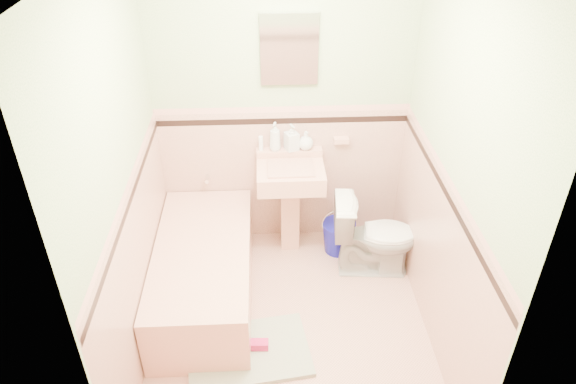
{
  "coord_description": "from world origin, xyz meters",
  "views": [
    {
      "loc": [
        -0.15,
        -2.75,
        2.99
      ],
      "look_at": [
        0.0,
        0.25,
        1.0
      ],
      "focal_mm": 33.54,
      "sensor_mm": 36.0,
      "label": 1
    }
  ],
  "objects_px": {
    "sink": "(290,210)",
    "bucket": "(338,237)",
    "soap_bottle_right": "(306,140)",
    "toilet": "(375,236)",
    "soap_bottle_mid": "(292,137)",
    "bathtub": "(204,274)",
    "soap_bottle_left": "(275,136)",
    "shoe": "(258,345)",
    "medicine_cabinet": "(289,49)"
  },
  "relations": [
    {
      "from": "sink",
      "to": "bucket",
      "type": "bearing_deg",
      "value": -3.74
    },
    {
      "from": "soap_bottle_right",
      "to": "bucket",
      "type": "xyz_separation_m",
      "value": [
        0.28,
        -0.21,
        -0.83
      ]
    },
    {
      "from": "soap_bottle_right",
      "to": "toilet",
      "type": "height_order",
      "value": "soap_bottle_right"
    },
    {
      "from": "sink",
      "to": "soap_bottle_mid",
      "type": "distance_m",
      "value": 0.61
    },
    {
      "from": "bucket",
      "to": "soap_bottle_right",
      "type": "bearing_deg",
      "value": 143.32
    },
    {
      "from": "bathtub",
      "to": "toilet",
      "type": "distance_m",
      "value": 1.37
    },
    {
      "from": "soap_bottle_left",
      "to": "toilet",
      "type": "distance_m",
      "value": 1.12
    },
    {
      "from": "shoe",
      "to": "bucket",
      "type": "bearing_deg",
      "value": 59.47
    },
    {
      "from": "bucket",
      "to": "soap_bottle_left",
      "type": "bearing_deg",
      "value": 158.45
    },
    {
      "from": "medicine_cabinet",
      "to": "bucket",
      "type": "relative_size",
      "value": 1.89
    },
    {
      "from": "bathtub",
      "to": "sink",
      "type": "xyz_separation_m",
      "value": [
        0.68,
        0.53,
        0.19
      ]
    },
    {
      "from": "soap_bottle_mid",
      "to": "soap_bottle_right",
      "type": "distance_m",
      "value": 0.12
    },
    {
      "from": "bathtub",
      "to": "sink",
      "type": "relative_size",
      "value": 1.8
    },
    {
      "from": "medicine_cabinet",
      "to": "shoe",
      "type": "xyz_separation_m",
      "value": [
        -0.28,
        -1.3,
        -1.64
      ]
    },
    {
      "from": "soap_bottle_left",
      "to": "soap_bottle_mid",
      "type": "height_order",
      "value": "soap_bottle_left"
    },
    {
      "from": "soap_bottle_left",
      "to": "soap_bottle_mid",
      "type": "bearing_deg",
      "value": 0.0
    },
    {
      "from": "soap_bottle_left",
      "to": "shoe",
      "type": "xyz_separation_m",
      "value": [
        -0.17,
        -1.27,
        -0.94
      ]
    },
    {
      "from": "soap_bottle_right",
      "to": "shoe",
      "type": "height_order",
      "value": "soap_bottle_right"
    },
    {
      "from": "sink",
      "to": "shoe",
      "type": "xyz_separation_m",
      "value": [
        -0.28,
        -1.09,
        -0.35
      ]
    },
    {
      "from": "soap_bottle_left",
      "to": "bucket",
      "type": "xyz_separation_m",
      "value": [
        0.52,
        -0.21,
        -0.87
      ]
    },
    {
      "from": "soap_bottle_right",
      "to": "sink",
      "type": "bearing_deg",
      "value": -126.15
    },
    {
      "from": "bucket",
      "to": "medicine_cabinet",
      "type": "bearing_deg",
      "value": 149.94
    },
    {
      "from": "bathtub",
      "to": "toilet",
      "type": "height_order",
      "value": "toilet"
    },
    {
      "from": "medicine_cabinet",
      "to": "bathtub",
      "type": "bearing_deg",
      "value": -132.58
    },
    {
      "from": "sink",
      "to": "soap_bottle_right",
      "type": "distance_m",
      "value": 0.59
    },
    {
      "from": "medicine_cabinet",
      "to": "shoe",
      "type": "relative_size",
      "value": 3.6
    },
    {
      "from": "medicine_cabinet",
      "to": "soap_bottle_right",
      "type": "bearing_deg",
      "value": -12.85
    },
    {
      "from": "soap_bottle_left",
      "to": "soap_bottle_mid",
      "type": "xyz_separation_m",
      "value": [
        0.13,
        0.0,
        -0.01
      ]
    },
    {
      "from": "bathtub",
      "to": "medicine_cabinet",
      "type": "relative_size",
      "value": 2.83
    },
    {
      "from": "sink",
      "to": "soap_bottle_mid",
      "type": "height_order",
      "value": "soap_bottle_mid"
    },
    {
      "from": "soap_bottle_right",
      "to": "medicine_cabinet",
      "type": "bearing_deg",
      "value": 167.15
    },
    {
      "from": "bathtub",
      "to": "bucket",
      "type": "bearing_deg",
      "value": 24.8
    },
    {
      "from": "soap_bottle_right",
      "to": "bucket",
      "type": "relative_size",
      "value": 0.55
    },
    {
      "from": "soap_bottle_right",
      "to": "toilet",
      "type": "bearing_deg",
      "value": -40.67
    },
    {
      "from": "soap_bottle_mid",
      "to": "bucket",
      "type": "distance_m",
      "value": 0.96
    },
    {
      "from": "soap_bottle_left",
      "to": "bucket",
      "type": "bearing_deg",
      "value": -21.55
    },
    {
      "from": "bathtub",
      "to": "soap_bottle_right",
      "type": "xyz_separation_m",
      "value": [
        0.81,
        0.71,
        0.74
      ]
    },
    {
      "from": "soap_bottle_mid",
      "to": "bathtub",
      "type": "bearing_deg",
      "value": -134.51
    },
    {
      "from": "sink",
      "to": "soap_bottle_mid",
      "type": "bearing_deg",
      "value": 84.27
    },
    {
      "from": "soap_bottle_mid",
      "to": "sink",
      "type": "bearing_deg",
      "value": -95.73
    },
    {
      "from": "sink",
      "to": "soap_bottle_left",
      "type": "bearing_deg",
      "value": 122.42
    },
    {
      "from": "bathtub",
      "to": "soap_bottle_left",
      "type": "bearing_deg",
      "value": 51.45
    },
    {
      "from": "soap_bottle_left",
      "to": "toilet",
      "type": "bearing_deg",
      "value": -30.41
    },
    {
      "from": "bucket",
      "to": "shoe",
      "type": "relative_size",
      "value": 1.9
    },
    {
      "from": "soap_bottle_right",
      "to": "bucket",
      "type": "distance_m",
      "value": 0.9
    },
    {
      "from": "sink",
      "to": "soap_bottle_left",
      "type": "distance_m",
      "value": 0.63
    },
    {
      "from": "soap_bottle_left",
      "to": "shoe",
      "type": "relative_size",
      "value": 1.61
    },
    {
      "from": "sink",
      "to": "toilet",
      "type": "bearing_deg",
      "value": -22.61
    },
    {
      "from": "toilet",
      "to": "bucket",
      "type": "height_order",
      "value": "toilet"
    },
    {
      "from": "toilet",
      "to": "sink",
      "type": "bearing_deg",
      "value": 72.34
    }
  ]
}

